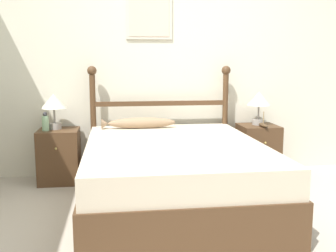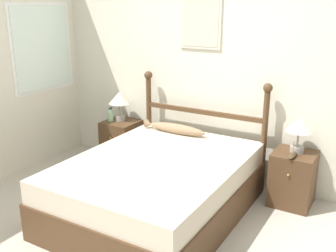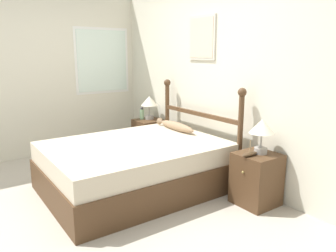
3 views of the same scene
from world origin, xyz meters
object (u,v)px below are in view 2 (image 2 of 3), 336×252
object	(u,v)px
nightstand_right	(293,178)
table_lamp_right	(299,127)
table_lamp_left	(119,100)
fish_pillow	(175,128)
bed	(157,187)
bottle	(111,114)
nightstand_left	(122,142)
model_boat	(292,155)

from	to	relation	value
nightstand_right	table_lamp_right	world-z (taller)	table_lamp_right
table_lamp_left	fish_pillow	distance (m)	0.90
nightstand_right	fish_pillow	distance (m)	1.37
bed	table_lamp_left	bearing A→B (deg)	141.17
bottle	fish_pillow	distance (m)	0.95
fish_pillow	nightstand_left	bearing A→B (deg)	173.71
table_lamp_left	model_boat	bearing A→B (deg)	-4.36
bed	nightstand_left	size ratio (longest dim) A/B	3.60
nightstand_left	model_boat	world-z (taller)	model_boat
nightstand_right	model_boat	bearing A→B (deg)	-89.13
bed	table_lamp_left	xyz separation A→B (m)	(-1.11, 0.90, 0.54)
bed	bottle	bearing A→B (deg)	145.94
table_lamp_right	bottle	world-z (taller)	table_lamp_right
nightstand_left	nightstand_right	distance (m)	2.15
table_lamp_left	bottle	world-z (taller)	table_lamp_left
table_lamp_right	fish_pillow	world-z (taller)	table_lamp_right
nightstand_right	fish_pillow	size ratio (longest dim) A/B	0.73
nightstand_left	model_boat	size ratio (longest dim) A/B	2.64
bed	model_boat	distance (m)	1.34
nightstand_left	table_lamp_right	bearing A→B (deg)	0.82
bottle	model_boat	world-z (taller)	bottle
bottle	table_lamp_right	bearing A→B (deg)	2.16
bed	model_boat	xyz separation A→B (m)	(1.08, 0.73, 0.30)
bed	nightstand_left	xyz separation A→B (m)	(-1.08, 0.86, -0.00)
nightstand_right	model_boat	world-z (taller)	model_boat
bed	model_boat	bearing A→B (deg)	34.07
bed	nightstand_left	bearing A→B (deg)	141.37
model_boat	table_lamp_left	bearing A→B (deg)	175.64
nightstand_right	model_boat	xyz separation A→B (m)	(0.00, -0.13, 0.30)
bed	model_boat	world-z (taller)	model_boat
nightstand_left	table_lamp_right	size ratio (longest dim) A/B	1.52
nightstand_right	table_lamp_left	distance (m)	2.26
nightstand_left	nightstand_right	xyz separation A→B (m)	(2.15, 0.00, 0.00)
table_lamp_right	bottle	distance (m)	2.28
table_lamp_left	bottle	distance (m)	0.22
bottle	model_boat	size ratio (longest dim) A/B	0.92
nightstand_left	fish_pillow	xyz separation A→B (m)	(0.83, -0.09, 0.34)
table_lamp_right	fish_pillow	xyz separation A→B (m)	(-1.33, -0.12, -0.20)
table_lamp_left	bottle	size ratio (longest dim) A/B	1.90
table_lamp_right	nightstand_right	bearing A→B (deg)	-100.19
model_boat	fish_pillow	distance (m)	1.33
bed	fish_pillow	distance (m)	0.88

